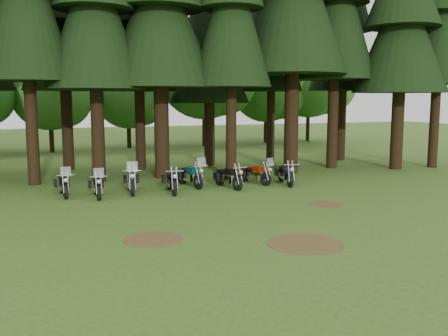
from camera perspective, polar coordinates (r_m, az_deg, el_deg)
The scene contains 22 objects.
ground at distance 17.80m, azimuth -0.02°, elevation -5.55°, with size 120.00×120.00×0.00m, color #325718.
pine_front_9 at distance 31.75m, azimuth 19.78°, elevation 17.17°, with size 5.44×5.44×15.89m.
pine_back_3 at distance 30.22m, azimuth -9.88°, elevation 18.37°, with size 4.35×4.35×16.20m.
pine_back_4 at distance 31.42m, azimuth -1.71°, elevation 15.39°, with size 4.94×4.94×13.78m.
pine_back_5 at distance 32.83m, azimuth 5.52°, elevation 17.73°, with size 3.94×3.94×16.33m.
pine_back_6 at distance 35.40m, azimuth 13.64°, elevation 17.07°, with size 4.59×4.59×16.58m.
decid_3 at distance 41.36m, azimuth -18.93°, elevation 7.97°, with size 6.12×5.95×7.65m.
decid_4 at distance 43.22m, azimuth -10.53°, elevation 8.05°, with size 5.93×5.76×7.41m.
decid_5 at distance 44.37m, azimuth -1.74°, elevation 10.57°, with size 8.45×8.21×10.56m.
decid_6 at distance 48.04m, azimuth 5.27°, elevation 9.11°, with size 7.06×6.86×8.82m.
decid_7 at distance 50.10m, azimuth 10.20°, elevation 10.13°, with size 8.44×8.20×10.55m.
dirt_patch_0 at distance 15.11m, azimuth -8.10°, elevation -8.05°, with size 1.80×1.80×0.01m, color #4C3D1E.
dirt_patch_1 at distance 20.21m, azimuth 11.52°, elevation -4.07°, with size 1.40×1.40×0.01m, color #4C3D1E.
dirt_patch_2 at distance 14.71m, azimuth 9.25°, elevation -8.52°, with size 2.20×2.20×0.01m, color #4C3D1E.
motorcycle_0 at distance 22.52m, azimuth -17.89°, elevation -1.89°, with size 0.46×2.22×1.39m.
motorcycle_1 at distance 21.84m, azimuth -14.31°, elevation -2.05°, with size 0.41×2.20×1.39m.
motorcycle_2 at distance 22.54m, azimuth -10.51°, elevation -1.50°, with size 0.65×2.46×1.54m.
motorcycle_3 at distance 22.34m, azimuth -6.01°, elevation -1.57°, with size 0.44×2.33×0.95m.
motorcycle_4 at distance 23.72m, azimuth -3.90°, elevation -0.95°, with size 0.75×2.40×1.51m.
motorcycle_5 at distance 23.33m, azimuth 0.49°, elevation -1.15°, with size 0.54×2.28×0.93m.
motorcycle_6 at distance 24.53m, azimuth 3.53°, elevation -0.76°, with size 1.06×2.11×1.37m.
motorcycle_7 at distance 24.50m, azimuth 7.04°, elevation -0.75°, with size 0.64×2.32×0.95m.
Camera 1 is at (-6.10, -16.21, 4.13)m, focal length 40.00 mm.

